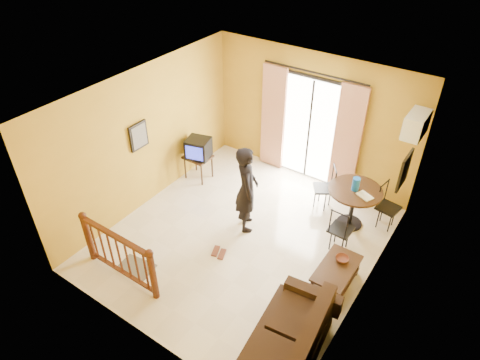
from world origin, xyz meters
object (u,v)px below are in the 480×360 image
Objects in this scene: sofa at (287,346)px; standing_person at (247,189)px; dining_table at (354,197)px; coffee_table at (336,273)px; television at (198,148)px.

standing_person reaches higher than sofa.
sofa is (0.40, -3.18, -0.32)m from dining_table.
dining_table is at bearing 104.02° from coffee_table.
standing_person reaches higher than television.
dining_table is 2.00m from standing_person.
dining_table is at bearing -91.38° from standing_person.
dining_table is 3.22m from sofa.
television is 4.65m from sofa.
coffee_table is 1.62m from sofa.
sofa reaches higher than coffee_table.
coffee_table is (3.72, -1.13, -0.49)m from television.
television is at bearing 29.82° from standing_person.
coffee_table is 0.55× the size of standing_person.
coffee_table is 0.49× the size of sofa.
standing_person is at bearing -144.22° from dining_table.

